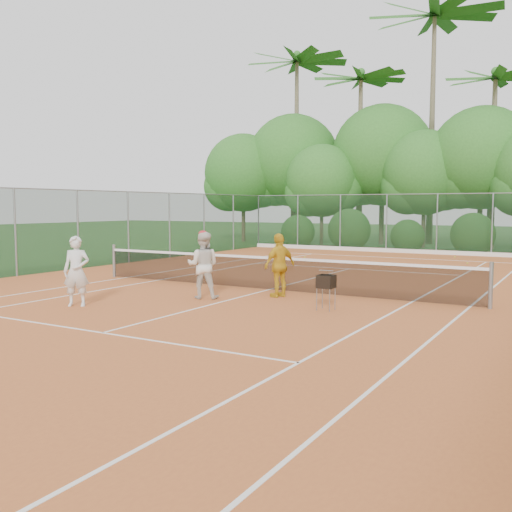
{
  "coord_description": "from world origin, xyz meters",
  "views": [
    {
      "loc": [
        7.85,
        -14.07,
        2.4
      ],
      "look_at": [
        0.32,
        -1.2,
        1.1
      ],
      "focal_mm": 40.0,
      "sensor_mm": 36.0,
      "label": 1
    }
  ],
  "objects_px": {
    "ball_hopper": "(326,282)",
    "player_center_grp": "(203,265)",
    "player_white": "(76,271)",
    "player_yellow": "(280,265)"
  },
  "relations": [
    {
      "from": "player_center_grp",
      "to": "ball_hopper",
      "type": "distance_m",
      "value": 3.44
    },
    {
      "from": "ball_hopper",
      "to": "player_center_grp",
      "type": "bearing_deg",
      "value": -171.88
    },
    {
      "from": "player_center_grp",
      "to": "ball_hopper",
      "type": "height_order",
      "value": "player_center_grp"
    },
    {
      "from": "player_white",
      "to": "ball_hopper",
      "type": "distance_m",
      "value": 5.92
    },
    {
      "from": "player_yellow",
      "to": "ball_hopper",
      "type": "xyz_separation_m",
      "value": [
        1.82,
        -1.15,
        -0.19
      ]
    },
    {
      "from": "player_center_grp",
      "to": "player_yellow",
      "type": "height_order",
      "value": "player_center_grp"
    },
    {
      "from": "player_yellow",
      "to": "player_white",
      "type": "bearing_deg",
      "value": -23.15
    },
    {
      "from": "ball_hopper",
      "to": "player_white",
      "type": "bearing_deg",
      "value": -147.42
    },
    {
      "from": "player_white",
      "to": "player_center_grp",
      "type": "height_order",
      "value": "player_center_grp"
    },
    {
      "from": "player_yellow",
      "to": "ball_hopper",
      "type": "height_order",
      "value": "player_yellow"
    }
  ]
}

